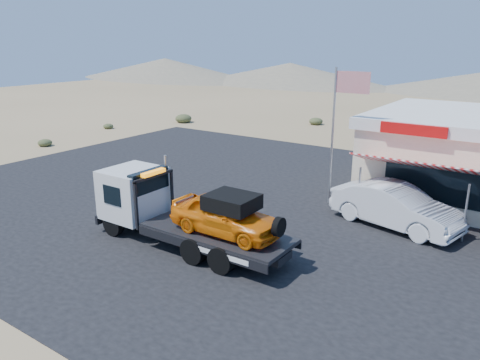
{
  "coord_description": "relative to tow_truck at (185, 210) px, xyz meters",
  "views": [
    {
      "loc": [
        12.75,
        -14.29,
        7.11
      ],
      "look_at": [
        2.17,
        1.07,
        1.5
      ],
      "focal_mm": 35.0,
      "sensor_mm": 36.0,
      "label": 1
    }
  ],
  "objects": [
    {
      "name": "distant_hills",
      "position": [
        -12.17,
        57.81,
        0.52
      ],
      "size": [
        126.0,
        48.0,
        4.2
      ],
      "color": "#726B59",
      "rests_on": "ground"
    },
    {
      "name": "tow_truck",
      "position": [
        0.0,
        0.0,
        0.0
      ],
      "size": [
        7.6,
        2.25,
        2.54
      ],
      "color": "black",
      "rests_on": "asphalt_lot"
    },
    {
      "name": "ground",
      "position": [
        -2.4,
        2.67,
        -1.37
      ],
      "size": [
        120.0,
        120.0,
        0.0
      ],
      "primitive_type": "plane",
      "color": "olive",
      "rests_on": "ground"
    },
    {
      "name": "flagpole",
      "position": [
        2.53,
        7.17,
        2.39
      ],
      "size": [
        1.55,
        0.1,
        6.0
      ],
      "color": "#99999E",
      "rests_on": "asphalt_lot"
    },
    {
      "name": "asphalt_lot",
      "position": [
        -0.4,
        5.67,
        -1.36
      ],
      "size": [
        32.0,
        24.0,
        0.02
      ],
      "primitive_type": "cube",
      "color": "black",
      "rests_on": "ground"
    },
    {
      "name": "desert_scrub",
      "position": [
        -15.4,
        13.4,
        -1.05
      ],
      "size": [
        25.89,
        33.99,
        0.79
      ],
      "color": "#3A4022",
      "rests_on": "ground"
    },
    {
      "name": "white_sedan",
      "position": [
        5.6,
        6.01,
        -0.52
      ],
      "size": [
        5.34,
        2.87,
        1.67
      ],
      "primitive_type": "imported",
      "rotation": [
        0.0,
        0.0,
        1.34
      ],
      "color": "silver",
      "rests_on": "asphalt_lot"
    }
  ]
}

